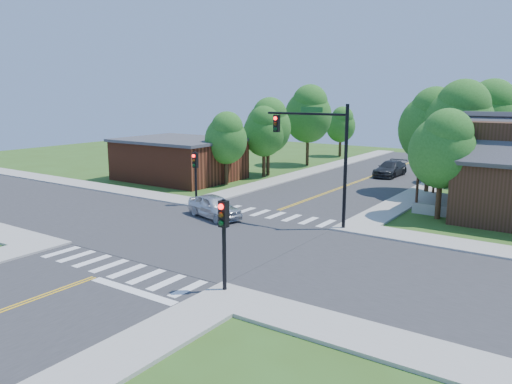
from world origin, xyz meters
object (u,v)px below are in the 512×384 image
Objects in this scene: signal_pole_se at (224,228)px; car_dgrey at (390,169)px; signal_pole_nw at (195,168)px; car_silver at (214,207)px; signal_mast_ne at (319,145)px.

car_dgrey is (-4.24, 31.03, -1.95)m from signal_pole_se.
signal_pole_se is 31.38m from car_dgrey.
signal_pole_nw is 0.82× the size of car_silver.
signal_mast_ne reaches higher than car_silver.
signal_pole_nw is at bearing -108.03° from car_dgrey.
signal_pole_se and signal_pole_nw have the same top height.
signal_pole_se is 1.00× the size of signal_pole_nw.
signal_pole_se is at bearing -80.91° from car_dgrey.
signal_pole_se is at bearing -81.44° from signal_mast_ne.
signal_pole_se is 0.77× the size of car_dgrey.
signal_mast_ne is 9.76m from signal_pole_nw.
car_silver is 0.94× the size of car_dgrey.
car_silver is at bearing -31.95° from signal_pole_nw.
signal_mast_ne is at bearing 98.56° from signal_pole_se.
signal_mast_ne is 1.46× the size of car_dgrey.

